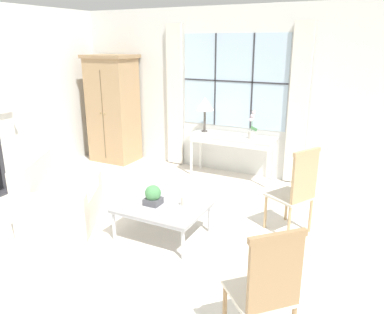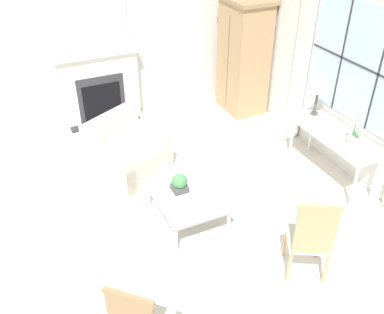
{
  "view_description": "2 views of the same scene",
  "coord_description": "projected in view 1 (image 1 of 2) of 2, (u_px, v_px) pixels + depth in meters",
  "views": [
    {
      "loc": [
        2.27,
        -2.98,
        2.24
      ],
      "look_at": [
        0.37,
        0.75,
        0.94
      ],
      "focal_mm": 35.0,
      "sensor_mm": 36.0,
      "label": 1
    },
    {
      "loc": [
        3.89,
        -1.22,
        3.68
      ],
      "look_at": [
        -0.04,
        0.6,
        0.81
      ],
      "focal_mm": 40.0,
      "sensor_mm": 36.0,
      "label": 2
    }
  ],
  "objects": [
    {
      "name": "armchair_upholstered",
      "position": [
        59.0,
        204.0,
        4.7
      ],
      "size": [
        1.19,
        1.26,
        0.87
      ],
      "color": "beige",
      "rests_on": "ground_plane"
    },
    {
      "name": "side_chair_wooden",
      "position": [
        297.0,
        188.0,
        4.4
      ],
      "size": [
        0.6,
        0.6,
        1.08
      ],
      "color": "beige",
      "rests_on": "ground_plane"
    },
    {
      "name": "pillar_candle",
      "position": [
        184.0,
        202.0,
        4.32
      ],
      "size": [
        0.11,
        0.11,
        0.13
      ],
      "color": "silver",
      "rests_on": "coffee_table"
    },
    {
      "name": "table_lamp",
      "position": [
        205.0,
        104.0,
        6.34
      ],
      "size": [
        0.3,
        0.3,
        0.6
      ],
      "color": "#4C4742",
      "rests_on": "console_table"
    },
    {
      "name": "coffee_table",
      "position": [
        162.0,
        207.0,
        4.4
      ],
      "size": [
        1.02,
        0.78,
        0.41
      ],
      "color": "#BCBCC1",
      "rests_on": "ground_plane"
    },
    {
      "name": "console_table",
      "position": [
        232.0,
        140.0,
        6.24
      ],
      "size": [
        1.43,
        0.45,
        0.74
      ],
      "color": "white",
      "rests_on": "ground_plane"
    },
    {
      "name": "wall_back_windowed",
      "position": [
        234.0,
        93.0,
        6.34
      ],
      "size": [
        7.2,
        0.14,
        2.8
      ],
      "color": "silver",
      "rests_on": "ground_plane"
    },
    {
      "name": "potted_plant_small",
      "position": [
        153.0,
        195.0,
        4.35
      ],
      "size": [
        0.19,
        0.19,
        0.24
      ],
      "color": "#4C4C51",
      "rests_on": "coffee_table"
    },
    {
      "name": "ground_plane",
      "position": [
        132.0,
        251.0,
        4.18
      ],
      "size": [
        14.0,
        14.0,
        0.0
      ],
      "primitive_type": "plane",
      "color": "silver"
    },
    {
      "name": "accent_chair_wooden",
      "position": [
        267.0,
        286.0,
        2.67
      ],
      "size": [
        0.62,
        0.62,
        1.04
      ],
      "color": "beige",
      "rests_on": "ground_plane"
    },
    {
      "name": "armoire",
      "position": [
        113.0,
        109.0,
        7.12
      ],
      "size": [
        0.91,
        0.68,
        2.01
      ],
      "color": "tan",
      "rests_on": "ground_plane"
    },
    {
      "name": "potted_orchid",
      "position": [
        252.0,
        129.0,
        5.97
      ],
      "size": [
        0.15,
        0.12,
        0.46
      ],
      "color": "#BCB7AD",
      "rests_on": "console_table"
    }
  ]
}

